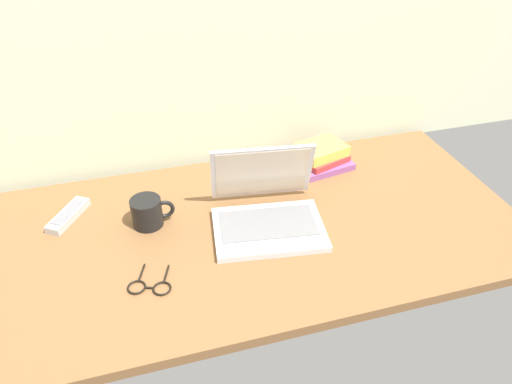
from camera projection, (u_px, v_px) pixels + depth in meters
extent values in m
cube|color=brown|center=(247.00, 231.00, 1.41)|extent=(1.60, 0.76, 0.03)
cube|color=silver|center=(269.00, 229.00, 1.38)|extent=(0.34, 0.26, 0.02)
cube|color=slate|center=(268.00, 223.00, 1.38)|extent=(0.29, 0.18, 0.00)
cube|color=silver|center=(262.00, 172.00, 1.43)|extent=(0.31, 0.11, 0.19)
cube|color=beige|center=(262.00, 172.00, 1.42)|extent=(0.27, 0.09, 0.17)
cylinder|color=black|center=(147.00, 212.00, 1.39)|extent=(0.09, 0.09, 0.09)
torus|color=black|center=(164.00, 209.00, 1.40)|extent=(0.06, 0.01, 0.06)
cylinder|color=brown|center=(145.00, 202.00, 1.36)|extent=(0.08, 0.08, 0.00)
cube|color=#B7B7B7|center=(68.00, 215.00, 1.43)|extent=(0.13, 0.16, 0.02)
cube|color=slate|center=(67.00, 212.00, 1.42)|extent=(0.09, 0.12, 0.00)
torus|color=black|center=(137.00, 287.00, 1.20)|extent=(0.06, 0.06, 0.01)
torus|color=black|center=(162.00, 288.00, 1.20)|extent=(0.06, 0.06, 0.01)
cube|color=black|center=(149.00, 288.00, 1.20)|extent=(0.02, 0.01, 0.00)
cube|color=black|center=(142.00, 272.00, 1.25)|extent=(0.02, 0.06, 0.00)
cube|color=black|center=(166.00, 274.00, 1.24)|extent=(0.02, 0.06, 0.00)
cube|color=#8C4C8C|center=(321.00, 162.00, 1.67)|extent=(0.21, 0.19, 0.02)
cube|color=#B23333|center=(321.00, 157.00, 1.65)|extent=(0.18, 0.17, 0.02)
cube|color=#D8BF4C|center=(322.00, 150.00, 1.64)|extent=(0.18, 0.15, 0.04)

